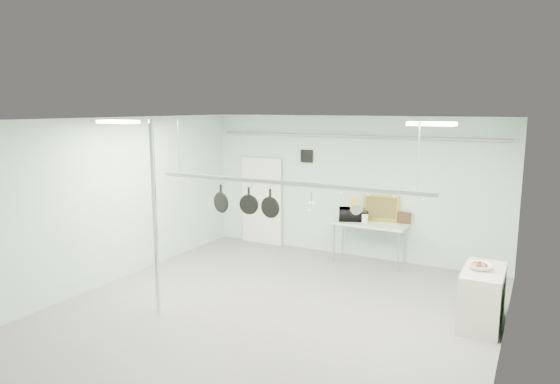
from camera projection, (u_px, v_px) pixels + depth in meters
The scene contains 25 objects.
floor at pixel (264, 318), 8.14m from camera, with size 8.00×8.00×0.00m, color gray.
ceiling at pixel (263, 120), 7.60m from camera, with size 7.00×8.00×0.02m, color silver.
back_wall at pixel (351, 187), 11.34m from camera, with size 7.00×0.02×3.20m, color silver.
right_wall at pixel (505, 252), 6.25m from camera, with size 0.02×8.00×3.20m, color silver.
door at pixel (262, 202), 12.45m from camera, with size 1.10×0.10×2.20m, color silver.
wall_vent at pixel (307, 156), 11.72m from camera, with size 0.30×0.04×0.30m, color black.
conduit_pipe at pixel (350, 136), 11.07m from camera, with size 0.07×0.07×6.60m, color gray.
chrome_pole at pixel (155, 218), 8.13m from camera, with size 0.08×0.08×3.20m, color silver.
prep_table at pixel (370, 226), 10.85m from camera, with size 1.60×0.70×0.91m.
side_cabinet at pixel (482, 297), 7.82m from camera, with size 0.60×1.20×0.90m, color beige.
pot_rack at pixel (283, 181), 7.93m from camera, with size 4.80×0.06×1.00m.
light_panel_left at pixel (118, 122), 7.92m from camera, with size 0.65×0.30×0.05m, color white.
light_panel_right at pixel (432, 124), 7.02m from camera, with size 0.65×0.30×0.05m, color white.
microwave at pixel (351, 214), 11.03m from camera, with size 0.51×0.34×0.28m, color black.
coffee_canister at pixel (365, 218), 10.87m from camera, with size 0.15×0.15×0.20m, color silver.
painting_large at pixel (381, 208), 10.98m from camera, with size 0.78×0.05×0.58m, color gold.
painting_small at pixel (404, 218), 10.77m from camera, with size 0.30×0.04×0.25m, color #372513.
fruit_bowl at pixel (479, 267), 7.75m from camera, with size 0.37×0.37×0.09m, color white.
skillet_left at pixel (221, 199), 8.56m from camera, with size 0.36×0.06×0.50m, color black, non-canonical shape.
skillet_mid at pixel (249, 200), 8.29m from camera, with size 0.33×0.06×0.45m, color black, non-canonical shape.
skillet_right at pixel (270, 204), 8.11m from camera, with size 0.35×0.06×0.49m, color black, non-canonical shape.
whisk at pixel (312, 202), 7.75m from camera, with size 0.16×0.16×0.29m, color #BAB9BE, non-canonical shape.
grater at pixel (354, 204), 7.43m from camera, with size 0.10×0.02×0.24m, color yellow, non-canonical shape.
saucepan at pixel (357, 206), 7.41m from camera, with size 0.15×0.09×0.28m, color silver, non-canonical shape.
fruit_cluster at pixel (480, 264), 7.74m from camera, with size 0.24×0.24×0.09m, color #B01013, non-canonical shape.
Camera 1 is at (3.83, -6.66, 3.40)m, focal length 32.00 mm.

